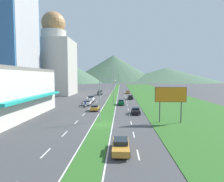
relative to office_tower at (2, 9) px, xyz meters
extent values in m
plane|color=#424244|center=(38.81, -34.46, -32.09)|extent=(600.00, 600.00, 0.00)
cube|color=#2D6023|center=(38.81, 25.54, -32.06)|extent=(3.20, 240.00, 0.06)
cube|color=#2D6023|center=(59.41, 25.54, -32.06)|extent=(24.00, 240.00, 0.06)
cube|color=silver|center=(33.71, -47.18, -32.08)|extent=(0.16, 2.80, 0.01)
cube|color=silver|center=(33.71, -39.91, -32.08)|extent=(0.16, 2.80, 0.01)
cube|color=silver|center=(33.71, -32.63, -32.08)|extent=(0.16, 2.80, 0.01)
cube|color=silver|center=(33.71, -25.36, -32.08)|extent=(0.16, 2.80, 0.01)
cube|color=silver|center=(33.71, -18.09, -32.08)|extent=(0.16, 2.80, 0.01)
cube|color=silver|center=(33.71, -10.81, -32.08)|extent=(0.16, 2.80, 0.01)
cube|color=silver|center=(33.71, -3.54, -32.08)|extent=(0.16, 2.80, 0.01)
cube|color=silver|center=(33.71, 3.73, -32.08)|extent=(0.16, 2.80, 0.01)
cube|color=silver|center=(33.71, 11.01, -32.08)|extent=(0.16, 2.80, 0.01)
cube|color=silver|center=(33.71, 18.28, -32.08)|extent=(0.16, 2.80, 0.01)
cube|color=silver|center=(33.71, 25.56, -32.08)|extent=(0.16, 2.80, 0.01)
cube|color=silver|center=(33.71, 32.83, -32.08)|extent=(0.16, 2.80, 0.01)
cube|color=silver|center=(33.71, 40.10, -32.08)|extent=(0.16, 2.80, 0.01)
cube|color=silver|center=(33.71, 47.38, -32.08)|extent=(0.16, 2.80, 0.01)
cube|color=silver|center=(33.71, 54.65, -32.08)|extent=(0.16, 2.80, 0.01)
cube|color=silver|center=(43.91, -47.18, -32.08)|extent=(0.16, 2.80, 0.01)
cube|color=silver|center=(43.91, -39.91, -32.08)|extent=(0.16, 2.80, 0.01)
cube|color=silver|center=(43.91, -32.63, -32.08)|extent=(0.16, 2.80, 0.01)
cube|color=silver|center=(43.91, -25.36, -32.08)|extent=(0.16, 2.80, 0.01)
cube|color=silver|center=(43.91, -18.09, -32.08)|extent=(0.16, 2.80, 0.01)
cube|color=silver|center=(43.91, -10.81, -32.08)|extent=(0.16, 2.80, 0.01)
cube|color=silver|center=(43.91, -3.54, -32.08)|extent=(0.16, 2.80, 0.01)
cube|color=silver|center=(43.91, 3.73, -32.08)|extent=(0.16, 2.80, 0.01)
cube|color=silver|center=(43.91, 11.01, -32.08)|extent=(0.16, 2.80, 0.01)
cube|color=silver|center=(43.91, 18.28, -32.08)|extent=(0.16, 2.80, 0.01)
cube|color=silver|center=(43.91, 25.56, -32.08)|extent=(0.16, 2.80, 0.01)
cube|color=silver|center=(43.91, 32.83, -32.08)|extent=(0.16, 2.80, 0.01)
cube|color=silver|center=(43.91, 40.10, -32.08)|extent=(0.16, 2.80, 0.01)
cube|color=silver|center=(43.91, 47.38, -32.08)|extent=(0.16, 2.80, 0.01)
cube|color=silver|center=(43.91, 54.65, -32.08)|extent=(0.16, 2.80, 0.01)
cube|color=silver|center=(37.06, 25.54, -32.08)|extent=(0.16, 240.00, 0.01)
cube|color=silver|center=(40.56, 25.54, -32.08)|extent=(0.16, 240.00, 0.01)
cube|color=teal|center=(24.29, -29.52, -27.78)|extent=(2.82, 23.92, 0.62)
cube|color=teal|center=(-0.04, 0.00, -1.43)|extent=(18.95, 18.95, 61.31)
cube|color=#B2B2B7|center=(9.48, 0.00, -1.43)|extent=(0.10, 17.43, 56.41)
cube|color=#B7B2A8|center=(10.72, 21.89, -19.40)|extent=(17.67, 17.67, 25.38)
cylinder|color=beige|center=(10.72, 21.89, -4.55)|extent=(11.35, 11.35, 4.32)
sphere|color=#B27F4C|center=(10.72, 21.89, 0.86)|extent=(10.81, 10.81, 10.81)
cube|color=#9E9384|center=(5.90, 42.24, -19.49)|extent=(16.59, 16.59, 25.20)
cone|color=#47664C|center=(-47.52, 192.66, -12.59)|extent=(131.40, 131.40, 38.99)
cone|color=#47664C|center=(29.16, 259.33, -9.74)|extent=(150.85, 150.85, 44.70)
cone|color=#47664C|center=(114.51, 248.19, -20.76)|extent=(167.07, 167.07, 22.67)
cylinder|color=#99999E|center=(38.12, -32.34, -28.07)|extent=(0.18, 0.18, 8.04)
cylinder|color=#99999E|center=(39.50, -32.34, -24.20)|extent=(2.74, 0.10, 0.10)
ellipsoid|color=silver|center=(40.87, -32.34, -24.40)|extent=(0.56, 0.28, 0.20)
cylinder|color=#99999E|center=(39.74, -8.29, -26.61)|extent=(0.18, 0.18, 10.97)
cylinder|color=#99999E|center=(38.18, -8.17, -21.27)|extent=(3.14, 0.35, 0.10)
ellipsoid|color=silver|center=(36.61, -8.04, -21.47)|extent=(0.56, 0.28, 0.20)
cylinder|color=#4C4C51|center=(49.14, -32.28, -30.14)|extent=(0.20, 0.20, 3.91)
cylinder|color=#4C4C51|center=(53.02, -32.28, -30.14)|extent=(0.20, 0.20, 3.91)
cube|color=orange|center=(51.08, -32.38, -26.89)|extent=(5.53, 0.16, 2.59)
cube|color=#4C4C51|center=(51.08, -32.26, -26.89)|extent=(5.73, 0.08, 2.79)
cube|color=#C6842D|center=(42.03, -46.59, -31.44)|extent=(1.82, 4.70, 0.67)
cube|color=black|center=(42.03, -46.40, -30.86)|extent=(1.56, 2.07, 0.47)
cylinder|color=black|center=(42.90, -48.05, -31.77)|extent=(0.22, 0.64, 0.64)
cylinder|color=black|center=(41.15, -48.05, -31.77)|extent=(0.22, 0.64, 0.64)
cylinder|color=black|center=(42.90, -45.13, -31.77)|extent=(0.22, 0.64, 0.64)
cylinder|color=black|center=(41.15, -45.13, -31.77)|extent=(0.22, 0.64, 0.64)
cube|color=silver|center=(32.08, -11.34, -31.42)|extent=(1.90, 4.38, 0.70)
cube|color=black|center=(32.08, -11.52, -30.86)|extent=(1.63, 1.93, 0.40)
cylinder|color=black|center=(31.17, -9.99, -31.77)|extent=(0.22, 0.64, 0.64)
cylinder|color=black|center=(32.99, -9.99, -31.77)|extent=(0.22, 0.64, 0.64)
cylinder|color=black|center=(31.17, -12.70, -31.77)|extent=(0.22, 0.64, 0.64)
cylinder|color=black|center=(32.99, -12.70, -31.77)|extent=(0.22, 0.64, 0.64)
cube|color=#C6842D|center=(45.44, 29.01, -31.41)|extent=(1.84, 4.14, 0.73)
cube|color=black|center=(45.44, 29.17, -30.83)|extent=(1.58, 1.82, 0.43)
cylinder|color=black|center=(46.32, 27.72, -31.77)|extent=(0.22, 0.64, 0.64)
cylinder|color=black|center=(44.56, 27.72, -31.77)|extent=(0.22, 0.64, 0.64)
cylinder|color=black|center=(46.32, 30.29, -31.77)|extent=(0.22, 0.64, 0.64)
cylinder|color=black|center=(44.56, 30.29, -31.77)|extent=(0.22, 0.64, 0.64)
cube|color=#C6842D|center=(35.56, -20.32, -31.45)|extent=(1.87, 4.13, 0.63)
cube|color=black|center=(35.56, -20.48, -30.90)|extent=(1.60, 1.82, 0.48)
cylinder|color=black|center=(34.66, -19.04, -31.77)|extent=(0.22, 0.64, 0.64)
cylinder|color=black|center=(36.45, -19.04, -31.77)|extent=(0.22, 0.64, 0.64)
cylinder|color=black|center=(34.66, -21.60, -31.77)|extent=(0.22, 0.64, 0.64)
cylinder|color=black|center=(36.45, -21.60, -31.77)|extent=(0.22, 0.64, 0.64)
cube|color=black|center=(45.39, -24.23, -31.44)|extent=(1.77, 4.05, 0.66)
cube|color=black|center=(45.39, -24.06, -30.86)|extent=(1.52, 1.78, 0.51)
cylinder|color=black|center=(46.24, -25.48, -31.77)|extent=(0.22, 0.64, 0.64)
cylinder|color=black|center=(44.54, -25.48, -31.77)|extent=(0.22, 0.64, 0.64)
cylinder|color=black|center=(46.24, -22.97, -31.77)|extent=(0.22, 0.64, 0.64)
cylinder|color=black|center=(44.54, -22.97, -31.77)|extent=(0.22, 0.64, 0.64)
cube|color=black|center=(45.61, 4.79, -31.39)|extent=(1.76, 4.68, 0.76)
cube|color=black|center=(45.61, 4.97, -30.79)|extent=(1.52, 2.06, 0.44)
cylinder|color=black|center=(46.46, 3.34, -31.77)|extent=(0.22, 0.64, 0.64)
cylinder|color=black|center=(44.76, 3.34, -31.77)|extent=(0.22, 0.64, 0.64)
cylinder|color=black|center=(46.46, 6.24, -31.77)|extent=(0.22, 0.64, 0.64)
cylinder|color=black|center=(44.76, 6.24, -31.77)|extent=(0.22, 0.64, 0.64)
cube|color=#0C5128|center=(42.07, -10.16, -31.39)|extent=(1.76, 4.24, 0.75)
cube|color=black|center=(42.07, -9.99, -30.76)|extent=(1.51, 1.87, 0.51)
cylinder|color=black|center=(42.92, -11.47, -31.77)|extent=(0.22, 0.64, 0.64)
cylinder|color=black|center=(41.23, -11.47, -31.77)|extent=(0.22, 0.64, 0.64)
cylinder|color=black|center=(42.92, -8.84, -31.77)|extent=(0.22, 0.64, 0.64)
cylinder|color=black|center=(41.23, -8.84, -31.77)|extent=(0.22, 0.64, 0.64)
cube|color=silver|center=(31.97, -4.57, -31.29)|extent=(2.00, 5.40, 0.80)
cube|color=black|center=(31.97, -2.97, -30.49)|extent=(1.84, 2.00, 0.80)
cube|color=silver|center=(31.03, -5.67, -30.67)|extent=(0.10, 3.20, 0.44)
cube|color=silver|center=(32.91, -5.67, -30.67)|extent=(0.10, 3.20, 0.44)
cube|color=silver|center=(31.97, -7.22, -30.67)|extent=(1.84, 0.10, 0.44)
cylinder|color=black|center=(31.01, -2.95, -31.69)|extent=(0.26, 0.80, 0.80)
cylinder|color=black|center=(32.93, -2.95, -31.69)|extent=(0.26, 0.80, 0.80)
cylinder|color=black|center=(31.01, -6.19, -31.69)|extent=(0.26, 0.80, 0.80)
cylinder|color=black|center=(32.93, -6.19, -31.69)|extent=(0.26, 0.80, 0.80)
cube|color=#515459|center=(32.17, 21.27, -31.29)|extent=(2.00, 5.40, 0.80)
cube|color=black|center=(32.17, 22.87, -30.49)|extent=(1.84, 2.00, 0.80)
cube|color=#515459|center=(31.23, 20.17, -30.67)|extent=(0.10, 3.20, 0.44)
cube|color=#515459|center=(33.11, 20.17, -30.67)|extent=(0.10, 3.20, 0.44)
cube|color=#515459|center=(32.17, 18.62, -30.67)|extent=(1.84, 0.10, 0.44)
cylinder|color=black|center=(31.21, 22.89, -31.69)|extent=(0.26, 0.80, 0.80)
cylinder|color=black|center=(33.13, 22.89, -31.69)|extent=(0.26, 0.80, 0.80)
cylinder|color=black|center=(31.21, 19.65, -31.69)|extent=(0.26, 0.80, 0.80)
cylinder|color=black|center=(33.13, 19.65, -31.69)|extent=(0.26, 0.80, 0.80)
cylinder|color=black|center=(32.26, -14.78, -31.79)|extent=(0.10, 0.60, 0.60)
cylinder|color=black|center=(32.26, -16.18, -31.79)|extent=(0.12, 0.60, 0.60)
cube|color=#B2B2B7|center=(32.26, -15.48, -31.62)|extent=(0.20, 1.12, 0.25)
ellipsoid|color=#B2B2B7|center=(32.26, -15.28, -31.26)|extent=(0.24, 0.44, 0.24)
cube|color=navy|center=(32.26, -15.58, -30.89)|extent=(0.36, 0.28, 0.70)
sphere|color=black|center=(32.26, -15.53, -30.42)|extent=(0.26, 0.26, 0.26)
camera|label=1|loc=(42.03, -67.49, -23.66)|focal=30.80mm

